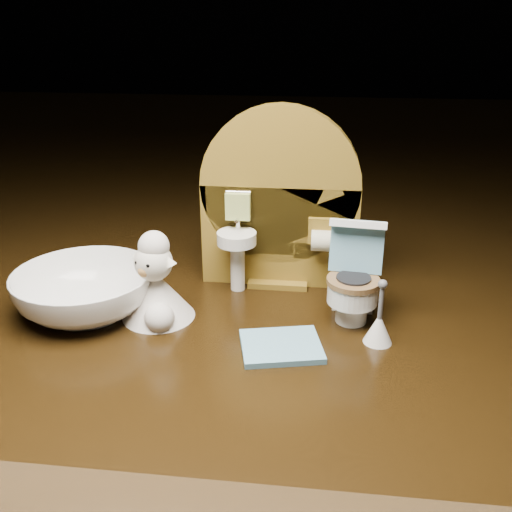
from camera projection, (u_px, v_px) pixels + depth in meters
The scene contains 6 objects.
backdrop_panel at pixel (279, 209), 0.47m from camera, with size 0.13×0.05×0.15m.
toy_toilet at pixel (354, 283), 0.43m from camera, with size 0.04×0.05×0.08m.
bath_mat at pixel (281, 346), 0.39m from camera, with size 0.05×0.04×0.00m, color #629AB2.
toilet_brush at pixel (379, 326), 0.40m from camera, with size 0.02×0.02×0.05m.
plush_lamb at pixel (156, 288), 0.43m from camera, with size 0.06×0.06×0.07m.
ceramic_bowl at pixel (85, 292), 0.44m from camera, with size 0.11×0.11×0.03m, color white.
Camera 1 is at (0.03, -0.38, 0.21)m, focal length 40.00 mm.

